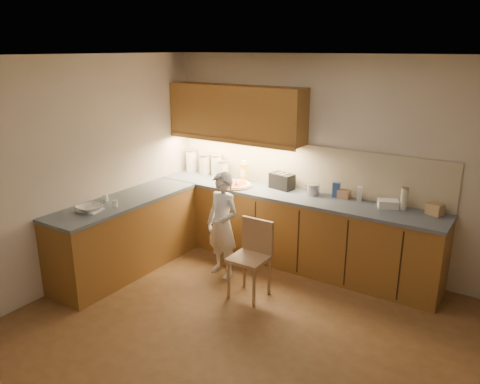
{
  "coord_description": "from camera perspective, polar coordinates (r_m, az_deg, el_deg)",
  "views": [
    {
      "loc": [
        2.13,
        -3.3,
        2.67
      ],
      "look_at": [
        -0.8,
        1.2,
        1.0
      ],
      "focal_mm": 35.0,
      "sensor_mm": 36.0,
      "label": 1
    }
  ],
  "objects": [
    {
      "name": "upper_cabinets",
      "position": [
        6.21,
        -0.54,
        9.66
      ],
      "size": [
        1.95,
        0.36,
        0.73
      ],
      "color": "brown",
      "rests_on": "ground"
    },
    {
      "name": "wooden_chair",
      "position": [
        5.2,
        1.51,
        -7.4
      ],
      "size": [
        0.39,
        0.39,
        0.86
      ],
      "rotation": [
        0.0,
        0.0,
        0.01
      ],
      "color": "#A58057",
      "rests_on": "ground"
    },
    {
      "name": "pizza_on_board",
      "position": [
        6.14,
        -0.59,
        0.9
      ],
      "size": [
        0.45,
        0.45,
        0.18
      ],
      "rotation": [
        0.0,
        0.0,
        0.26
      ],
      "color": "#A78253",
      "rests_on": "l_counter"
    },
    {
      "name": "card_box_a",
      "position": [
        5.78,
        12.57,
        -0.26
      ],
      "size": [
        0.15,
        0.11,
        0.1
      ],
      "primitive_type": "cube",
      "rotation": [
        0.0,
        0.0,
        -0.03
      ],
      "color": "#956D50",
      "rests_on": "l_counter"
    },
    {
      "name": "tall_jar",
      "position": [
        5.53,
        19.38,
        -0.73
      ],
      "size": [
        0.08,
        0.08,
        0.26
      ],
      "rotation": [
        0.0,
        0.0,
        0.03
      ],
      "color": "silver",
      "rests_on": "l_counter"
    },
    {
      "name": "white_bottle",
      "position": [
        5.72,
        14.36,
        -0.2
      ],
      "size": [
        0.07,
        0.07,
        0.17
      ],
      "primitive_type": "cube",
      "rotation": [
        0.0,
        0.0,
        0.31
      ],
      "color": "white",
      "rests_on": "l_counter"
    },
    {
      "name": "backsplash",
      "position": [
        6.03,
        7.49,
        3.11
      ],
      "size": [
        3.75,
        0.02,
        0.58
      ],
      "primitive_type": "cube",
      "color": "#BAB090",
      "rests_on": "l_counter"
    },
    {
      "name": "l_counter",
      "position": [
        5.91,
        -0.75,
        -4.69
      ],
      "size": [
        3.77,
        2.62,
        0.92
      ],
      "color": "brown",
      "rests_on": "ground"
    },
    {
      "name": "canister_d",
      "position": [
        6.53,
        -2.06,
        2.8
      ],
      "size": [
        0.15,
        0.15,
        0.24
      ],
      "rotation": [
        0.0,
        0.0,
        0.15
      ],
      "color": "silver",
      "rests_on": "l_counter"
    },
    {
      "name": "oil_jug",
      "position": [
        6.32,
        0.51,
        2.45
      ],
      "size": [
        0.11,
        0.09,
        0.29
      ],
      "rotation": [
        0.0,
        0.0,
        -0.22
      ],
      "color": "gold",
      "rests_on": "l_counter"
    },
    {
      "name": "blue_box",
      "position": [
        5.79,
        11.64,
        0.26
      ],
      "size": [
        0.11,
        0.09,
        0.18
      ],
      "primitive_type": "cube",
      "rotation": [
        0.0,
        0.0,
        0.28
      ],
      "color": "#304E90",
      "rests_on": "l_counter"
    },
    {
      "name": "card_box_b",
      "position": [
        5.51,
        22.66,
        -1.94
      ],
      "size": [
        0.19,
        0.17,
        0.13
      ],
      "primitive_type": "cube",
      "rotation": [
        0.0,
        0.0,
        -0.31
      ],
      "color": "tan",
      "rests_on": "l_counter"
    },
    {
      "name": "child",
      "position": [
        5.58,
        -2.15,
        -4.04
      ],
      "size": [
        0.52,
        0.4,
        1.29
      ],
      "primitive_type": "imported",
      "rotation": [
        0.0,
        0.0,
        -0.2
      ],
      "color": "white",
      "rests_on": "ground"
    },
    {
      "name": "room",
      "position": [
        4.05,
        0.22,
        3.09
      ],
      "size": [
        4.54,
        4.5,
        2.62
      ],
      "color": "brown",
      "rests_on": "ground"
    },
    {
      "name": "toaster",
      "position": [
        6.04,
        5.13,
        1.33
      ],
      "size": [
        0.34,
        0.23,
        0.2
      ],
      "rotation": [
        0.0,
        0.0,
        -0.19
      ],
      "color": "black",
      "rests_on": "l_counter"
    },
    {
      "name": "mixing_bowl",
      "position": [
        5.46,
        -17.85,
        -1.91
      ],
      "size": [
        0.3,
        0.3,
        0.07
      ],
      "primitive_type": "imported",
      "rotation": [
        0.0,
        0.0,
        -0.13
      ],
      "color": "silver",
      "rests_on": "l_counter"
    },
    {
      "name": "steel_pot",
      "position": [
        5.84,
        8.85,
        0.33
      ],
      "size": [
        0.18,
        0.18,
        0.14
      ],
      "color": "#A6A6AA",
      "rests_on": "l_counter"
    },
    {
      "name": "canister_a",
      "position": [
        6.88,
        -5.96,
        3.85
      ],
      "size": [
        0.16,
        0.16,
        0.33
      ],
      "rotation": [
        0.0,
        0.0,
        0.16
      ],
      "color": "white",
      "rests_on": "l_counter"
    },
    {
      "name": "spice_jar_a",
      "position": [
        5.76,
        -16.09,
        -0.68
      ],
      "size": [
        0.07,
        0.07,
        0.08
      ],
      "primitive_type": "cylinder",
      "rotation": [
        0.0,
        0.0,
        0.13
      ],
      "color": "white",
      "rests_on": "l_counter"
    },
    {
      "name": "canister_b",
      "position": [
        6.71,
        -4.3,
        3.39
      ],
      "size": [
        0.17,
        0.17,
        0.29
      ],
      "rotation": [
        0.0,
        0.0,
        -0.03
      ],
      "color": "silver",
      "rests_on": "l_counter"
    },
    {
      "name": "flat_pack",
      "position": [
        5.57,
        17.62,
        -1.38
      ],
      "size": [
        0.27,
        0.23,
        0.09
      ],
      "primitive_type": "cube",
      "rotation": [
        0.0,
        0.0,
        0.41
      ],
      "color": "white",
      "rests_on": "l_counter"
    },
    {
      "name": "dough_cloth",
      "position": [
        5.48,
        -17.86,
        -2.11
      ],
      "size": [
        0.29,
        0.25,
        0.02
      ],
      "primitive_type": "cube",
      "rotation": [
        0.0,
        0.0,
        0.21
      ],
      "color": "white",
      "rests_on": "l_counter"
    },
    {
      "name": "spice_jar_b",
      "position": [
        5.52,
        -14.96,
        -1.39
      ],
      "size": [
        0.07,
        0.07,
        0.08
      ],
      "primitive_type": "cylinder",
      "rotation": [
        0.0,
        0.0,
        -0.18
      ],
      "color": "white",
      "rests_on": "l_counter"
    },
    {
      "name": "canister_c",
      "position": [
        6.62,
        -2.87,
        3.28
      ],
      "size": [
        0.16,
        0.16,
        0.31
      ],
      "rotation": [
        0.0,
        0.0,
        0.25
      ],
      "color": "silver",
      "rests_on": "l_counter"
    }
  ]
}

